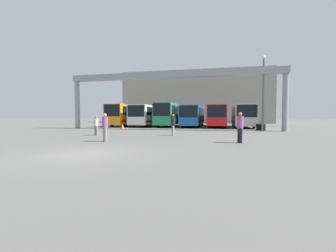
{
  "coord_description": "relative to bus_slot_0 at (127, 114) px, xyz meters",
  "views": [
    {
      "loc": [
        5.55,
        -8.35,
        1.63
      ],
      "look_at": [
        -0.85,
        19.25,
        0.3
      ],
      "focal_mm": 24.0,
      "sensor_mm": 36.0,
      "label": 1
    }
  ],
  "objects": [
    {
      "name": "ground_plane",
      "position": [
        8.6,
        -24.31,
        -1.85
      ],
      "size": [
        200.0,
        200.0,
        0.0
      ],
      "primitive_type": "plane",
      "color": "#514F4C"
    },
    {
      "name": "building_backdrop",
      "position": [
        8.6,
        21.49,
        3.89
      ],
      "size": [
        32.78,
        12.0,
        11.49
      ],
      "color": "gray",
      "rests_on": "ground"
    },
    {
      "name": "overhead_gantry",
      "position": [
        8.6,
        -7.56,
        3.62
      ],
      "size": [
        24.69,
        0.8,
        6.6
      ],
      "color": "gray",
      "rests_on": "ground"
    },
    {
      "name": "bus_slot_0",
      "position": [
        0.0,
        0.0,
        0.0
      ],
      "size": [
        2.54,
        10.16,
        3.22
      ],
      "color": "orange",
      "rests_on": "ground"
    },
    {
      "name": "bus_slot_1",
      "position": [
        3.44,
        -0.05,
        -0.07
      ],
      "size": [
        2.57,
        10.05,
        3.09
      ],
      "color": "silver",
      "rests_on": "ground"
    },
    {
      "name": "bus_slot_2",
      "position": [
        6.88,
        -0.06,
        0.05
      ],
      "size": [
        2.46,
        10.04,
        3.31
      ],
      "color": "#268C4C",
      "rests_on": "ground"
    },
    {
      "name": "bus_slot_3",
      "position": [
        10.32,
        0.36,
        -0.14
      ],
      "size": [
        2.5,
        10.88,
        2.96
      ],
      "color": "#1959A5",
      "rests_on": "ground"
    },
    {
      "name": "bus_slot_4",
      "position": [
        13.77,
        0.95,
        -0.13
      ],
      "size": [
        2.47,
        12.06,
        2.98
      ],
      "color": "red",
      "rests_on": "ground"
    },
    {
      "name": "bus_slot_5",
      "position": [
        17.21,
        -0.04,
        -0.12
      ],
      "size": [
        2.56,
        10.07,
        3.01
      ],
      "color": "beige",
      "rests_on": "ground"
    },
    {
      "name": "pedestrian_near_center",
      "position": [
        10.45,
        -14.83,
        -0.94
      ],
      "size": [
        0.36,
        0.36,
        1.73
      ],
      "rotation": [
        0.0,
        0.0,
        4.74
      ],
      "color": "gray",
      "rests_on": "ground"
    },
    {
      "name": "pedestrian_near_right",
      "position": [
        7.17,
        -19.96,
        -0.92
      ],
      "size": [
        0.37,
        0.37,
        1.77
      ],
      "rotation": [
        0.0,
        0.0,
        5.6
      ],
      "color": "gray",
      "rests_on": "ground"
    },
    {
      "name": "pedestrian_mid_right",
      "position": [
        15.32,
        -18.75,
        -0.89
      ],
      "size": [
        0.38,
        0.38,
        1.82
      ],
      "rotation": [
        0.0,
        0.0,
        5.17
      ],
      "color": "black",
      "rests_on": "ground"
    },
    {
      "name": "pedestrian_mid_left",
      "position": [
        4.33,
        -16.21,
        -1.0
      ],
      "size": [
        0.33,
        0.33,
        1.61
      ],
      "rotation": [
        0.0,
        0.0,
        3.07
      ],
      "color": "gray",
      "rests_on": "ground"
    },
    {
      "name": "traffic_cone",
      "position": [
        2.5,
        -7.18,
        -1.54
      ],
      "size": [
        0.48,
        0.48,
        0.62
      ],
      "color": "orange",
      "rests_on": "ground"
    },
    {
      "name": "tire_stack",
      "position": [
        18.53,
        -6.39,
        -1.49
      ],
      "size": [
        1.04,
        1.04,
        0.72
      ],
      "color": "black",
      "rests_on": "ground"
    },
    {
      "name": "lamp_post",
      "position": [
        18.47,
        -7.83,
        2.38
      ],
      "size": [
        0.36,
        0.36,
        7.75
      ],
      "color": "#595B60",
      "rests_on": "ground"
    }
  ]
}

